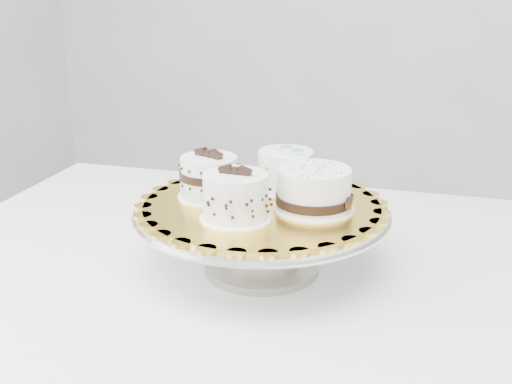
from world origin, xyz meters
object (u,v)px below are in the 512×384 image
at_px(cake_board, 262,205).
at_px(cake_banded, 209,178).
at_px(table, 283,300).
at_px(cake_ribbon, 315,190).
at_px(cake_swirl, 235,198).
at_px(cake_dots, 286,170).
at_px(cake_stand, 262,227).

bearing_deg(cake_board, cake_banded, -177.84).
xyz_separation_m(table, cake_ribbon, (0.06, -0.03, 0.22)).
bearing_deg(cake_banded, cake_ribbon, 18.25).
height_order(cake_swirl, cake_banded, cake_swirl).
height_order(table, cake_dots, cake_dots).
height_order(cake_swirl, cake_dots, cake_swirl).
bearing_deg(table, cake_ribbon, -37.12).
height_order(table, cake_board, cake_board).
bearing_deg(cake_ribbon, cake_board, 176.25).
relative_size(cake_swirl, cake_ribbon, 0.80).
distance_m(cake_stand, cake_ribbon, 0.11).
relative_size(table, cake_ribbon, 10.31).
relative_size(cake_stand, cake_swirl, 3.79).
relative_size(cake_swirl, cake_dots, 0.92).
height_order(cake_stand, cake_banded, cake_banded).
xyz_separation_m(table, cake_banded, (-0.11, -0.05, 0.22)).
distance_m(cake_stand, cake_dots, 0.11).
height_order(cake_board, cake_banded, cake_banded).
xyz_separation_m(cake_stand, cake_swirl, (-0.01, -0.08, 0.07)).
xyz_separation_m(cake_board, cake_swirl, (-0.01, -0.08, 0.04)).
height_order(cake_banded, cake_dots, cake_banded).
relative_size(cake_stand, cake_banded, 3.69).
distance_m(table, cake_dots, 0.22).
bearing_deg(cake_stand, cake_swirl, -96.90).
bearing_deg(cake_banded, cake_board, 16.02).
relative_size(cake_stand, cake_board, 1.09).
bearing_deg(table, cake_swirl, -111.64).
bearing_deg(cake_stand, table, 65.65).
xyz_separation_m(table, cake_dots, (-0.01, 0.03, 0.22)).
relative_size(table, cake_dots, 11.86).
distance_m(cake_swirl, cake_banded, 0.11).
distance_m(cake_board, cake_swirl, 0.08).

